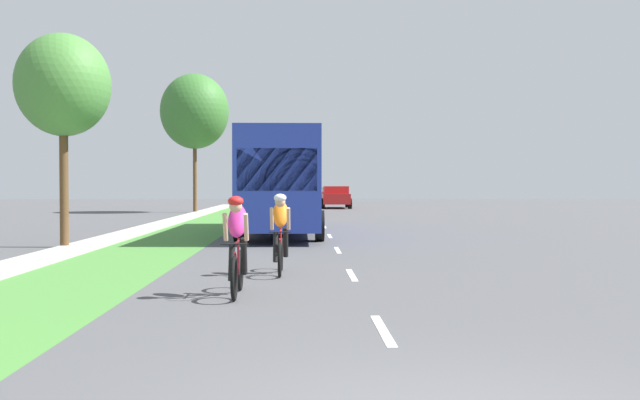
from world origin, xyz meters
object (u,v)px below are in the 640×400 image
object	(u,v)px
suv_maroon	(294,198)
street_tree_near	(63,86)
bus_blue	(282,178)
sedan_black	(331,195)
cyclist_trailing	(280,233)
pickup_red	(336,197)
street_tree_far	(195,112)
cyclist_lead	(237,245)

from	to	relation	value
suv_maroon	street_tree_near	xyz separation A→B (m)	(-6.25, -22.19, 3.56)
bus_blue	sedan_black	size ratio (longest dim) A/B	2.70
cyclist_trailing	pickup_red	world-z (taller)	pickup_red
street_tree_far	sedan_black	bearing A→B (deg)	64.53
sedan_black	street_tree_far	distance (m)	22.80
cyclist_lead	street_tree_far	size ratio (longest dim) A/B	0.20
cyclist_trailing	street_tree_near	xyz separation A→B (m)	(-6.23, 6.03, 3.70)
cyclist_trailing	bus_blue	xyz separation A→B (m)	(-0.27, 11.64, 1.17)
cyclist_lead	pickup_red	world-z (taller)	pickup_red
bus_blue	suv_maroon	xyz separation A→B (m)	(0.29, 16.58, -1.03)
street_tree_near	street_tree_far	world-z (taller)	street_tree_far
suv_maroon	street_tree_far	xyz separation A→B (m)	(-6.30, 2.17, 5.42)
street_tree_far	cyclist_trailing	bearing A→B (deg)	-78.33
pickup_red	cyclist_trailing	bearing A→B (deg)	-94.50
bus_blue	street_tree_near	size ratio (longest dim) A/B	1.94
bus_blue	street_tree_near	xyz separation A→B (m)	(-5.96, -5.61, 2.53)
suv_maroon	pickup_red	xyz separation A→B (m)	(2.98, 9.90, -0.12)
cyclist_lead	cyclist_trailing	distance (m)	2.70
suv_maroon	street_tree_near	bearing A→B (deg)	-105.73
bus_blue	cyclist_trailing	bearing A→B (deg)	-88.69
cyclist_trailing	pickup_red	bearing A→B (deg)	85.50
bus_blue	pickup_red	bearing A→B (deg)	82.96
cyclist_lead	street_tree_near	bearing A→B (deg)	122.98
cyclist_lead	sedan_black	size ratio (longest dim) A/B	0.40
bus_blue	street_tree_far	distance (m)	20.17
pickup_red	street_tree_near	size ratio (longest dim) A/B	0.85
sedan_black	street_tree_near	distance (m)	45.46
cyclist_trailing	sedan_black	bearing A→B (deg)	86.33
cyclist_lead	cyclist_trailing	size ratio (longest dim) A/B	1.00
bus_blue	street_tree_far	bearing A→B (deg)	107.78
street_tree_near	pickup_red	bearing A→B (deg)	73.95
street_tree_far	suv_maroon	bearing A→B (deg)	-18.97
pickup_red	sedan_black	xyz separation A→B (m)	(0.22, 12.22, -0.06)
pickup_red	street_tree_near	distance (m)	33.60
street_tree_near	cyclist_lead	bearing A→B (deg)	-57.02
cyclist_lead	street_tree_near	size ratio (longest dim) A/B	0.29
cyclist_lead	street_tree_near	distance (m)	10.97
cyclist_trailing	bus_blue	bearing A→B (deg)	91.31
cyclist_trailing	street_tree_far	bearing A→B (deg)	101.67
cyclist_lead	suv_maroon	world-z (taller)	suv_maroon
bus_blue	street_tree_far	xyz separation A→B (m)	(-6.01, 18.75, 4.39)
bus_blue	suv_maroon	bearing A→B (deg)	89.00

